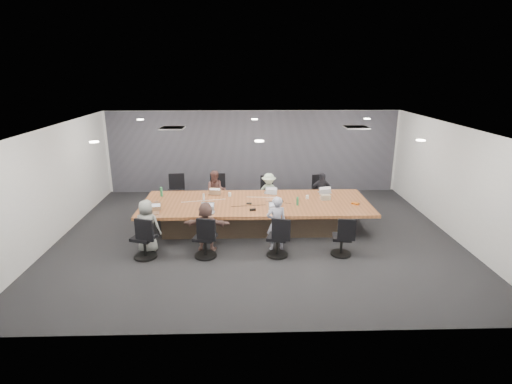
{
  "coord_description": "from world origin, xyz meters",
  "views": [
    {
      "loc": [
        -0.29,
        -9.54,
        4.11
      ],
      "look_at": [
        0.0,
        0.4,
        1.05
      ],
      "focal_mm": 28.0,
      "sensor_mm": 36.0,
      "label": 1
    }
  ],
  "objects_px": {
    "laptop_2": "(270,193)",
    "bottle_green_right": "(298,201)",
    "mug_brown": "(157,203)",
    "laptop_1": "(215,193)",
    "chair_7": "(342,240)",
    "laptop_4": "(152,213)",
    "chair_1": "(217,194)",
    "person_1": "(216,191)",
    "person_3": "(321,192)",
    "person_2": "(269,192)",
    "conference_table": "(256,214)",
    "person_6": "(276,223)",
    "chair_0": "(176,195)",
    "bottle_clear": "(204,197)",
    "laptop_5": "(208,212)",
    "person_4": "(147,226)",
    "bottle_green_left": "(161,192)",
    "chair_5": "(205,241)",
    "canvas_bag": "(326,197)",
    "stapler": "(253,210)",
    "chair_2": "(268,196)",
    "chair_6": "(277,240)",
    "laptop_3": "(325,192)",
    "person_5": "(206,227)",
    "chair_3": "(318,195)",
    "chair_4": "(144,241)",
    "snack_packet": "(355,203)",
    "laptop_6": "(275,212)"
  },
  "relations": [
    {
      "from": "chair_5",
      "to": "canvas_bag",
      "type": "distance_m",
      "value": 3.63
    },
    {
      "from": "conference_table",
      "to": "laptop_4",
      "type": "distance_m",
      "value": 2.72
    },
    {
      "from": "chair_5",
      "to": "laptop_3",
      "type": "relative_size",
      "value": 2.3
    },
    {
      "from": "laptop_5",
      "to": "laptop_4",
      "type": "bearing_deg",
      "value": -175.14
    },
    {
      "from": "laptop_2",
      "to": "laptop_5",
      "type": "distance_m",
      "value": 2.28
    },
    {
      "from": "conference_table",
      "to": "stapler",
      "type": "xyz_separation_m",
      "value": [
        -0.1,
        -0.68,
        0.37
      ]
    },
    {
      "from": "person_6",
      "to": "laptop_4",
      "type": "bearing_deg",
      "value": -19.27
    },
    {
      "from": "chair_7",
      "to": "person_4",
      "type": "distance_m",
      "value": 4.51
    },
    {
      "from": "person_2",
      "to": "conference_table",
      "type": "bearing_deg",
      "value": -104.98
    },
    {
      "from": "person_1",
      "to": "canvas_bag",
      "type": "height_order",
      "value": "person_1"
    },
    {
      "from": "person_2",
      "to": "person_6",
      "type": "height_order",
      "value": "person_6"
    },
    {
      "from": "laptop_4",
      "to": "bottle_green_left",
      "type": "xyz_separation_m",
      "value": [
        -0.03,
        1.38,
        0.12
      ]
    },
    {
      "from": "chair_5",
      "to": "person_1",
      "type": "distance_m",
      "value": 3.06
    },
    {
      "from": "bottle_clear",
      "to": "chair_3",
      "type": "bearing_deg",
      "value": 24.65
    },
    {
      "from": "chair_2",
      "to": "chair_6",
      "type": "height_order",
      "value": "chair_6"
    },
    {
      "from": "chair_1",
      "to": "person_5",
      "type": "height_order",
      "value": "person_5"
    },
    {
      "from": "laptop_3",
      "to": "person_6",
      "type": "xyz_separation_m",
      "value": [
        -1.55,
        -2.15,
        -0.09
      ]
    },
    {
      "from": "chair_6",
      "to": "canvas_bag",
      "type": "relative_size",
      "value": 3.07
    },
    {
      "from": "person_4",
      "to": "bottle_green_left",
      "type": "relative_size",
      "value": 4.84
    },
    {
      "from": "laptop_3",
      "to": "person_5",
      "type": "height_order",
      "value": "person_5"
    },
    {
      "from": "laptop_1",
      "to": "mug_brown",
      "type": "xyz_separation_m",
      "value": [
        -1.43,
        -1.0,
        0.05
      ]
    },
    {
      "from": "laptop_5",
      "to": "bottle_clear",
      "type": "xyz_separation_m",
      "value": [
        -0.19,
        0.95,
        0.09
      ]
    },
    {
      "from": "chair_6",
      "to": "laptop_3",
      "type": "distance_m",
      "value": 2.97
    },
    {
      "from": "person_4",
      "to": "person_6",
      "type": "bearing_deg",
      "value": -173.13
    },
    {
      "from": "mug_brown",
      "to": "laptop_1",
      "type": "bearing_deg",
      "value": 35.1
    },
    {
      "from": "conference_table",
      "to": "bottle_clear",
      "type": "bearing_deg",
      "value": 174.06
    },
    {
      "from": "chair_1",
      "to": "chair_7",
      "type": "bearing_deg",
      "value": 127.98
    },
    {
      "from": "chair_1",
      "to": "chair_6",
      "type": "xyz_separation_m",
      "value": [
        1.59,
        -3.4,
        -0.05
      ]
    },
    {
      "from": "chair_7",
      "to": "laptop_4",
      "type": "xyz_separation_m",
      "value": [
        -4.49,
        0.9,
        0.38
      ]
    },
    {
      "from": "person_1",
      "to": "laptop_3",
      "type": "distance_m",
      "value": 3.19
    },
    {
      "from": "conference_table",
      "to": "chair_6",
      "type": "distance_m",
      "value": 1.76
    },
    {
      "from": "laptop_3",
      "to": "laptop_6",
      "type": "xyz_separation_m",
      "value": [
        -1.55,
        -1.6,
        0.0
      ]
    },
    {
      "from": "chair_4",
      "to": "snack_packet",
      "type": "height_order",
      "value": "chair_4"
    },
    {
      "from": "laptop_5",
      "to": "bottle_green_right",
      "type": "height_order",
      "value": "bottle_green_right"
    },
    {
      "from": "laptop_2",
      "to": "person_3",
      "type": "xyz_separation_m",
      "value": [
        1.57,
        0.55,
        -0.16
      ]
    },
    {
      "from": "chair_0",
      "to": "bottle_clear",
      "type": "height_order",
      "value": "bottle_clear"
    },
    {
      "from": "person_4",
      "to": "person_5",
      "type": "distance_m",
      "value": 1.37
    },
    {
      "from": "chair_6",
      "to": "person_2",
      "type": "xyz_separation_m",
      "value": [
        -0.02,
        3.05,
        0.2
      ]
    },
    {
      "from": "laptop_2",
      "to": "laptop_5",
      "type": "height_order",
      "value": "same"
    },
    {
      "from": "chair_0",
      "to": "bottle_green_left",
      "type": "bearing_deg",
      "value": 75.73
    },
    {
      "from": "laptop_5",
      "to": "person_4",
      "type": "bearing_deg",
      "value": -153.25
    },
    {
      "from": "bottle_green_left",
      "to": "chair_0",
      "type": "bearing_deg",
      "value": 80.52
    },
    {
      "from": "person_4",
      "to": "bottle_green_right",
      "type": "relative_size",
      "value": 5.67
    },
    {
      "from": "chair_3",
      "to": "bottle_green_left",
      "type": "height_order",
      "value": "bottle_green_left"
    },
    {
      "from": "laptop_2",
      "to": "bottle_green_right",
      "type": "distance_m",
      "value": 1.27
    },
    {
      "from": "person_4",
      "to": "laptop_5",
      "type": "xyz_separation_m",
      "value": [
        1.37,
        0.55,
        0.12
      ]
    },
    {
      "from": "person_6",
      "to": "stapler",
      "type": "height_order",
      "value": "person_6"
    },
    {
      "from": "person_5",
      "to": "person_6",
      "type": "bearing_deg",
      "value": -175.8
    },
    {
      "from": "person_1",
      "to": "person_3",
      "type": "xyz_separation_m",
      "value": [
        3.14,
        0.0,
        -0.04
      ]
    },
    {
      "from": "chair_7",
      "to": "laptop_1",
      "type": "relative_size",
      "value": 2.19
    }
  ]
}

